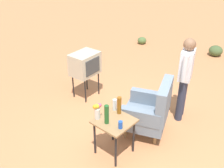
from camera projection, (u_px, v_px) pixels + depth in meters
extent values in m
plane|color=#C17A4C|center=(138.00, 136.00, 4.81)|extent=(60.00, 60.00, 0.00)
cylinder|color=#937047|center=(133.00, 116.00, 5.18)|extent=(0.05, 0.05, 0.22)
cylinder|color=#937047|center=(125.00, 132.00, 4.74)|extent=(0.05, 0.05, 0.22)
cylinder|color=#937047|center=(160.00, 121.00, 5.02)|extent=(0.05, 0.05, 0.22)
cylinder|color=#937047|center=(155.00, 139.00, 4.58)|extent=(0.05, 0.05, 0.22)
cube|color=slate|center=(144.00, 117.00, 4.78)|extent=(0.99, 0.99, 0.20)
cube|color=slate|center=(164.00, 101.00, 4.48)|extent=(0.77, 0.43, 0.64)
cube|color=slate|center=(149.00, 98.00, 4.93)|extent=(0.38, 0.69, 0.26)
cube|color=slate|center=(140.00, 117.00, 4.40)|extent=(0.38, 0.69, 0.26)
cylinder|color=black|center=(113.00, 125.00, 4.59)|extent=(0.04, 0.04, 0.62)
cylinder|color=black|center=(95.00, 138.00, 4.30)|extent=(0.04, 0.04, 0.62)
cylinder|color=black|center=(134.00, 137.00, 4.33)|extent=(0.04, 0.04, 0.62)
cylinder|color=black|center=(116.00, 151.00, 4.04)|extent=(0.04, 0.04, 0.62)
cube|color=#937047|center=(114.00, 121.00, 4.15)|extent=(0.56, 0.56, 0.03)
cylinder|color=black|center=(85.00, 91.00, 5.67)|extent=(0.03, 0.03, 0.55)
cylinder|color=black|center=(99.00, 83.00, 5.97)|extent=(0.03, 0.03, 0.55)
cylinder|color=black|center=(73.00, 86.00, 5.86)|extent=(0.03, 0.03, 0.55)
cylinder|color=black|center=(87.00, 79.00, 6.16)|extent=(0.03, 0.03, 0.55)
cube|color=#BCB299|center=(85.00, 64.00, 5.66)|extent=(0.63, 0.48, 0.48)
cube|color=#383D3F|center=(93.00, 66.00, 5.54)|extent=(0.42, 0.04, 0.34)
cylinder|color=#2D3347|center=(182.00, 96.00, 5.22)|extent=(0.14, 0.14, 0.86)
cylinder|color=#2D3347|center=(181.00, 101.00, 5.06)|extent=(0.14, 0.14, 0.86)
cube|color=silver|center=(187.00, 65.00, 4.79)|extent=(0.41, 0.32, 0.56)
cylinder|color=silver|center=(189.00, 58.00, 4.97)|extent=(0.09, 0.09, 0.50)
cylinder|color=silver|center=(185.00, 69.00, 4.58)|extent=(0.09, 0.09, 0.50)
sphere|color=brown|center=(190.00, 44.00, 4.60)|extent=(0.22, 0.22, 0.22)
cylinder|color=blue|center=(120.00, 125.00, 3.95)|extent=(0.07, 0.07, 0.12)
cylinder|color=#1E5623|center=(107.00, 114.00, 4.02)|extent=(0.07, 0.07, 0.32)
cylinder|color=silver|center=(115.00, 105.00, 4.35)|extent=(0.06, 0.06, 0.20)
cylinder|color=brown|center=(119.00, 105.00, 4.25)|extent=(0.07, 0.07, 0.30)
cylinder|color=silver|center=(97.00, 114.00, 4.15)|extent=(0.09, 0.09, 0.18)
sphere|color=yellow|center=(97.00, 106.00, 4.08)|extent=(0.07, 0.07, 0.07)
sphere|color=#E04C66|center=(99.00, 105.00, 4.11)|extent=(0.07, 0.07, 0.07)
sphere|color=orange|center=(95.00, 107.00, 4.07)|extent=(0.07, 0.07, 0.07)
ellipsoid|color=#475B33|center=(216.00, 51.00, 7.98)|extent=(0.40, 0.40, 0.31)
ellipsoid|color=#516B38|center=(142.00, 40.00, 8.88)|extent=(0.29, 0.29, 0.23)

